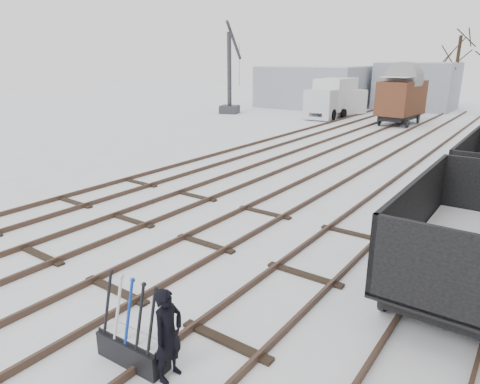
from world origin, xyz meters
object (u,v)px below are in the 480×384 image
at_px(ground_frame, 133,347).
at_px(box_van_wagon, 402,97).
at_px(freight_wagon_a, 464,250).
at_px(panel_van, 340,102).
at_px(worker, 168,335).
at_px(lorry, 332,97).
at_px(crane, 231,90).

distance_m(ground_frame, box_van_wagon, 30.14).
xyz_separation_m(ground_frame, box_van_wagon, (-4.23, 29.79, 1.79)).
relative_size(freight_wagon_a, box_van_wagon, 1.19).
height_order(box_van_wagon, panel_van, box_van_wagon).
height_order(worker, lorry, lorry).
distance_m(freight_wagon_a, crane, 31.90).
height_order(ground_frame, crane, crane).
xyz_separation_m(freight_wagon_a, lorry, (-14.30, 25.20, 0.75)).
bearing_deg(worker, ground_frame, 95.57).
relative_size(box_van_wagon, panel_van, 0.92).
height_order(panel_van, crane, crane).
relative_size(ground_frame, box_van_wagon, 0.31).
bearing_deg(box_van_wagon, panel_van, 161.92).
bearing_deg(worker, panel_van, 16.56).
bearing_deg(worker, box_van_wagon, 7.50).
height_order(freight_wagon_a, crane, crane).
xyz_separation_m(freight_wagon_a, box_van_wagon, (-8.19, 23.98, 1.18)).
distance_m(freight_wagon_a, panel_van, 29.88).
xyz_separation_m(worker, panel_van, (-10.79, 32.10, 0.35)).
xyz_separation_m(worker, crane, (-19.65, 27.92, 1.32)).
bearing_deg(panel_van, lorry, -89.38).
height_order(freight_wagon_a, box_van_wagon, box_van_wagon).
bearing_deg(lorry, freight_wagon_a, -63.56).
xyz_separation_m(lorry, crane, (-8.56, -2.99, 0.45)).
bearing_deg(freight_wagon_a, lorry, 119.57).
bearing_deg(box_van_wagon, lorry, 173.19).
distance_m(worker, panel_van, 33.87).
height_order(freight_wagon_a, lorry, lorry).
distance_m(freight_wagon_a, box_van_wagon, 25.37).
relative_size(box_van_wagon, lorry, 0.68).
relative_size(ground_frame, worker, 0.96).
relative_size(worker, panel_van, 0.29).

